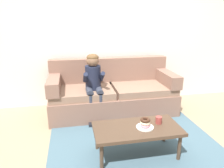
{
  "coord_description": "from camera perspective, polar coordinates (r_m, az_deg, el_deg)",
  "views": [
    {
      "loc": [
        -0.78,
        -2.7,
        1.65
      ],
      "look_at": [
        -0.16,
        0.45,
        0.65
      ],
      "focal_mm": 33.79,
      "sensor_mm": 36.0,
      "label": 1
    }
  ],
  "objects": [
    {
      "name": "toy_controller",
      "position": [
        3.45,
        9.55,
        -11.07
      ],
      "size": [
        0.23,
        0.09,
        0.05
      ],
      "rotation": [
        0.0,
        0.0,
        -0.02
      ],
      "color": "red",
      "rests_on": "ground"
    },
    {
      "name": "plate",
      "position": [
        2.63,
        8.89,
        -11.46
      ],
      "size": [
        0.21,
        0.21,
        0.01
      ],
      "primitive_type": "cylinder",
      "color": "white",
      "rests_on": "coffee_table"
    },
    {
      "name": "mug",
      "position": [
        2.75,
        12.53,
        -9.5
      ],
      "size": [
        0.08,
        0.08,
        0.09
      ],
      "primitive_type": "cylinder",
      "color": "#993D38",
      "rests_on": "coffee_table"
    },
    {
      "name": "area_rug",
      "position": [
        3.06,
        5.75,
        -15.38
      ],
      "size": [
        2.28,
        1.85,
        0.01
      ],
      "primitive_type": "cube",
      "color": "#476675",
      "rests_on": "ground"
    },
    {
      "name": "couch",
      "position": [
        3.85,
        0.06,
        -2.56
      ],
      "size": [
        2.21,
        0.9,
        0.95
      ],
      "color": "#846051",
      "rests_on": "ground"
    },
    {
      "name": "wall_back",
      "position": [
        4.18,
        -0.33,
        13.88
      ],
      "size": [
        8.0,
        0.1,
        2.8
      ],
      "primitive_type": "cube",
      "color": "silver",
      "rests_on": "ground"
    },
    {
      "name": "coffee_table",
      "position": [
        2.65,
        6.77,
        -12.3
      ],
      "size": [
        1.06,
        0.53,
        0.39
      ],
      "color": "#4C3828",
      "rests_on": "ground"
    },
    {
      "name": "ground",
      "position": [
        3.26,
        4.46,
        -13.16
      ],
      "size": [
        10.0,
        10.0,
        0.0
      ],
      "primitive_type": "plane",
      "color": "#9E896B"
    },
    {
      "name": "person_child",
      "position": [
        3.5,
        -5.0,
        0.98
      ],
      "size": [
        0.34,
        0.58,
        1.1
      ],
      "color": "#1E2338",
      "rests_on": "ground"
    },
    {
      "name": "donut_third",
      "position": [
        2.59,
        8.99,
        -9.57
      ],
      "size": [
        0.16,
        0.16,
        0.04
      ],
      "primitive_type": "torus",
      "rotation": [
        0.0,
        0.0,
        1.14
      ],
      "color": "#422619",
      "rests_on": "donut_second"
    },
    {
      "name": "donut",
      "position": [
        2.62,
        8.92,
        -10.98
      ],
      "size": [
        0.17,
        0.17,
        0.04
      ],
      "primitive_type": "torus",
      "rotation": [
        0.0,
        0.0,
        0.96
      ],
      "color": "pink",
      "rests_on": "plate"
    },
    {
      "name": "donut_second",
      "position": [
        2.61,
        8.95,
        -10.28
      ],
      "size": [
        0.14,
        0.14,
        0.04
      ],
      "primitive_type": "torus",
      "rotation": [
        0.0,
        0.0,
        1.8
      ],
      "color": "beige",
      "rests_on": "donut"
    }
  ]
}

